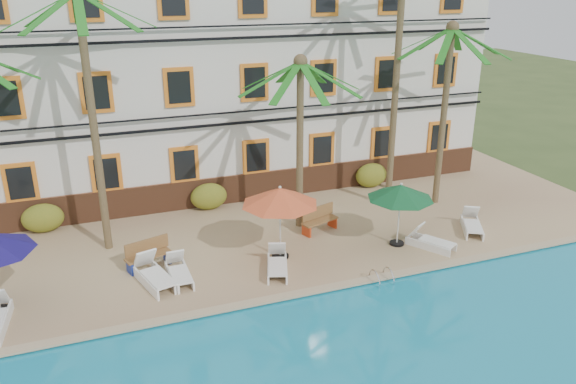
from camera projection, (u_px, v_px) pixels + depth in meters
name	position (u px, v px, depth m)	size (l,w,h in m)	color
ground	(278.00, 289.00, 17.60)	(100.00, 100.00, 0.00)	#384C23
pool_deck	(235.00, 224.00, 21.93)	(30.00, 12.00, 0.25)	tan
pool_coping	(289.00, 296.00, 16.72)	(30.00, 0.35, 0.06)	tan
hotel_building	(201.00, 70.00, 24.41)	(25.40, 6.44, 10.22)	silver
palm_b	(89.00, 89.00, 17.76)	(4.51, 4.51, 8.77)	brown
palm_c	(300.00, 117.00, 20.02)	(4.51, 4.51, 6.45)	brown
palm_d	(398.00, 52.00, 21.27)	(4.51, 4.51, 9.97)	brown
palm_e	(446.00, 89.00, 22.08)	(4.51, 4.51, 7.39)	brown
shrub_left	(43.00, 218.00, 20.81)	(1.50, 0.90, 1.10)	#235317
shrub_mid	(209.00, 196.00, 22.87)	(1.50, 0.90, 1.10)	#235317
shrub_right	(371.00, 175.00, 25.33)	(1.50, 0.90, 1.10)	#235317
umbrella_red	(280.00, 197.00, 18.31)	(2.59, 2.59, 2.59)	black
umbrella_green	(401.00, 192.00, 19.31)	(2.33, 2.33, 2.33)	black
lounger_b	(154.00, 274.00, 17.35)	(1.22, 2.12, 0.95)	white
lounger_c	(179.00, 272.00, 17.60)	(0.64, 1.74, 0.82)	white
lounger_d	(277.00, 263.00, 18.09)	(1.17, 1.87, 0.83)	white
lounger_e	(430.00, 241.00, 19.69)	(1.39, 1.77, 0.80)	white
lounger_f	(472.00, 224.00, 20.99)	(1.42, 1.84, 0.83)	white
bench_left	(147.00, 254.00, 18.29)	(1.57, 0.90, 0.93)	olive
bench_right	(318.00, 219.00, 20.92)	(1.57, 0.93, 0.93)	olive
pool_ladder	(381.00, 280.00, 17.65)	(0.54, 0.74, 0.74)	silver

